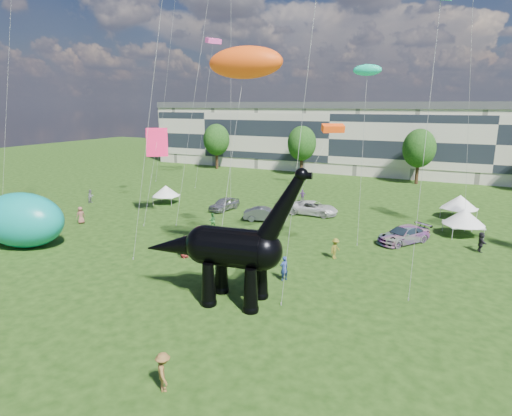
% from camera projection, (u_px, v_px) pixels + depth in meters
% --- Properties ---
extents(ground, '(220.00, 220.00, 0.00)m').
position_uv_depth(ground, '(187.00, 309.00, 27.18)').
color(ground, '#16330C').
rests_on(ground, ground).
extents(terrace_row, '(78.00, 11.00, 12.00)m').
position_uv_depth(terrace_row, '(337.00, 139.00, 83.23)').
color(terrace_row, beige).
rests_on(terrace_row, ground).
extents(tree_far_left, '(5.20, 5.20, 9.44)m').
position_uv_depth(tree_far_left, '(216.00, 137.00, 84.76)').
color(tree_far_left, '#382314').
rests_on(tree_far_left, ground).
extents(tree_mid_left, '(5.20, 5.20, 9.44)m').
position_uv_depth(tree_mid_left, '(302.00, 141.00, 77.04)').
color(tree_mid_left, '#382314').
rests_on(tree_mid_left, ground).
extents(tree_mid_right, '(5.20, 5.20, 9.44)m').
position_uv_depth(tree_mid_right, '(419.00, 145.00, 68.45)').
color(tree_mid_right, '#382314').
rests_on(tree_mid_right, ground).
extents(dinosaur_sculpture, '(11.62, 3.69, 9.46)m').
position_uv_depth(dinosaur_sculpture, '(228.00, 249.00, 27.65)').
color(dinosaur_sculpture, black).
rests_on(dinosaur_sculpture, ground).
extents(car_silver, '(2.41, 4.76, 1.55)m').
position_uv_depth(car_silver, '(224.00, 204.00, 52.43)').
color(car_silver, '#ACACB0').
rests_on(car_silver, ground).
extents(car_grey, '(4.92, 2.91, 1.53)m').
position_uv_depth(car_grey, '(265.00, 214.00, 47.57)').
color(car_grey, slate).
rests_on(car_grey, ground).
extents(car_white, '(5.85, 2.82, 1.61)m').
position_uv_depth(car_white, '(313.00, 208.00, 50.23)').
color(car_white, silver).
rests_on(car_white, ground).
extents(car_dark, '(5.00, 5.79, 1.60)m').
position_uv_depth(car_dark, '(404.00, 235.00, 40.02)').
color(car_dark, '#595960').
rests_on(car_dark, ground).
extents(gazebo_near, '(5.04, 5.04, 2.74)m').
position_uv_depth(gazebo_near, '(464.00, 217.00, 41.96)').
color(gazebo_near, white).
rests_on(gazebo_near, ground).
extents(gazebo_far, '(5.13, 5.13, 2.70)m').
position_uv_depth(gazebo_far, '(460.00, 202.00, 48.48)').
color(gazebo_far, white).
rests_on(gazebo_far, ground).
extents(gazebo_left, '(4.15, 4.15, 2.41)m').
position_uv_depth(gazebo_left, '(166.00, 191.00, 55.70)').
color(gazebo_left, white).
rests_on(gazebo_left, ground).
extents(inflatable_teal, '(8.85, 6.52, 5.00)m').
position_uv_depth(inflatable_teal, '(23.00, 220.00, 38.67)').
color(inflatable_teal, '#0C938A').
rests_on(inflatable_teal, ground).
extents(visitors, '(50.61, 40.72, 1.89)m').
position_uv_depth(visitors, '(252.00, 237.00, 38.92)').
color(visitors, navy).
rests_on(visitors, ground).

